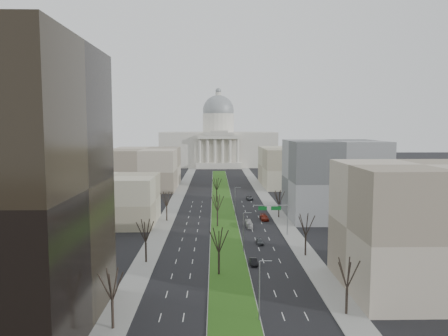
{
  "coord_description": "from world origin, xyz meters",
  "views": [
    {
      "loc": [
        -2.8,
        -41.42,
        28.65
      ],
      "look_at": [
        0.61,
        114.58,
        13.39
      ],
      "focal_mm": 35.0,
      "sensor_mm": 36.0,
      "label": 1
    }
  ],
  "objects": [
    {
      "name": "streetlamp_median_b",
      "position": [
        3.76,
        55.0,
        4.81
      ],
      "size": [
        1.9,
        0.2,
        9.16
      ],
      "color": "gray",
      "rests_on": "ground"
    },
    {
      "name": "sidewalk_right",
      "position": [
        17.5,
        95.0,
        0.07
      ],
      "size": [
        5.0,
        330.0,
        0.15
      ],
      "primitive_type": "cube",
      "color": "gray",
      "rests_on": "ground"
    },
    {
      "name": "streetlamp_median_c",
      "position": [
        3.76,
        95.0,
        4.81
      ],
      "size": [
        1.9,
        0.2,
        9.16
      ],
      "color": "gray",
      "rests_on": "ground"
    },
    {
      "name": "building_grey_right",
      "position": [
        34.0,
        92.0,
        12.0
      ],
      "size": [
        28.0,
        26.0,
        24.0
      ],
      "primitive_type": "cube",
      "color": "#575A5C",
      "rests_on": "ground"
    },
    {
      "name": "car_grey_far",
      "position": [
        10.78,
        125.32,
        0.72
      ],
      "size": [
        2.52,
        5.25,
        1.44
      ],
      "primitive_type": "imported",
      "rotation": [
        0.0,
        0.0,
        0.02
      ],
      "color": "#424448",
      "rests_on": "ground"
    },
    {
      "name": "tree_median_b",
      "position": [
        -2.0,
        80.0,
        7.0
      ],
      "size": [
        5.4,
        5.4,
        9.72
      ],
      "color": "black",
      "rests_on": "ground"
    },
    {
      "name": "tree_right_near",
      "position": [
        17.2,
        22.0,
        6.69
      ],
      "size": [
        5.16,
        5.16,
        9.29
      ],
      "color": "black",
      "rests_on": "ground"
    },
    {
      "name": "mast_arm_signs",
      "position": [
        13.49,
        70.03,
        6.11
      ],
      "size": [
        9.12,
        0.24,
        8.09
      ],
      "color": "gray",
      "rests_on": "ground"
    },
    {
      "name": "tree_median_c",
      "position": [
        -2.0,
        120.0,
        7.0
      ],
      "size": [
        5.4,
        5.4,
        9.72
      ],
      "color": "black",
      "rests_on": "ground"
    },
    {
      "name": "sidewalk_left",
      "position": [
        -17.5,
        95.0,
        0.07
      ],
      "size": [
        5.0,
        330.0,
        0.15
      ],
      "primitive_type": "cube",
      "color": "gray",
      "rests_on": "ground"
    },
    {
      "name": "box_van",
      "position": [
        6.86,
        79.33,
        0.92
      ],
      "size": [
        1.75,
        6.68,
        1.85
      ],
      "primitive_type": "imported",
      "rotation": [
        0.0,
        0.0,
        0.03
      ],
      "color": "#B9B9B9",
      "rests_on": "ground"
    },
    {
      "name": "car_black",
      "position": [
        5.2,
        46.01,
        0.67
      ],
      "size": [
        1.57,
        4.11,
        1.34
      ],
      "primitive_type": "imported",
      "rotation": [
        0.0,
        0.0,
        0.04
      ],
      "color": "black",
      "rests_on": "ground"
    },
    {
      "name": "tree_left_near",
      "position": [
        -17.2,
        18.0,
        6.61
      ],
      "size": [
        5.1,
        5.1,
        9.18
      ],
      "color": "black",
      "rests_on": "ground"
    },
    {
      "name": "capitol",
      "position": [
        0.0,
        269.59,
        16.31
      ],
      "size": [
        80.0,
        46.0,
        55.0
      ],
      "color": "beige",
      "rests_on": "ground"
    },
    {
      "name": "car_red",
      "position": [
        12.26,
        88.73,
        0.82
      ],
      "size": [
        2.49,
        5.73,
        1.64
      ],
      "primitive_type": "imported",
      "rotation": [
        0.0,
        0.0,
        0.03
      ],
      "color": "maroon",
      "rests_on": "ground"
    },
    {
      "name": "building_far_right",
      "position": [
        35.0,
        165.0,
        9.0
      ],
      "size": [
        30.0,
        40.0,
        18.0
      ],
      "primitive_type": "cube",
      "color": "tan",
      "rests_on": "ground"
    },
    {
      "name": "streetlamp_median_a",
      "position": [
        3.76,
        20.0,
        4.81
      ],
      "size": [
        1.9,
        0.2,
        9.16
      ],
      "color": "gray",
      "rests_on": "ground"
    },
    {
      "name": "tree_right_mid",
      "position": [
        17.2,
        52.0,
        7.16
      ],
      "size": [
        5.52,
        5.52,
        9.94
      ],
      "color": "black",
      "rests_on": "ground"
    },
    {
      "name": "tree_left_far",
      "position": [
        -17.2,
        88.0,
        6.84
      ],
      "size": [
        5.28,
        5.28,
        9.5
      ],
      "color": "black",
      "rests_on": "ground"
    },
    {
      "name": "building_far_left",
      "position": [
        -35.0,
        160.0,
        9.0
      ],
      "size": [
        30.0,
        40.0,
        18.0
      ],
      "primitive_type": "cube",
      "color": "gray",
      "rests_on": "ground"
    },
    {
      "name": "ground",
      "position": [
        0.0,
        120.0,
        0.0
      ],
      "size": [
        600.0,
        600.0,
        0.0
      ],
      "primitive_type": "plane",
      "color": "black",
      "rests_on": "ground"
    },
    {
      "name": "tree_median_a",
      "position": [
        -2.0,
        40.0,
        7.0
      ],
      "size": [
        5.4,
        5.4,
        9.72
      ],
      "color": "black",
      "rests_on": "ground"
    },
    {
      "name": "building_tan_right",
      "position": [
        33.0,
        32.0,
        11.0
      ],
      "size": [
        26.0,
        24.0,
        22.0
      ],
      "primitive_type": "cube",
      "color": "gray",
      "rests_on": "ground"
    },
    {
      "name": "car_grey_near",
      "position": [
        8.12,
        61.66,
        0.66
      ],
      "size": [
        1.84,
        4.0,
        1.33
      ],
      "primitive_type": "imported",
      "rotation": [
        0.0,
        0.0,
        0.07
      ],
      "color": "#484B4F",
      "rests_on": "ground"
    },
    {
      "name": "tree_left_mid",
      "position": [
        -17.2,
        48.0,
        7.0
      ],
      "size": [
        5.4,
        5.4,
        9.72
      ],
      "color": "black",
      "rests_on": "ground"
    },
    {
      "name": "median",
      "position": [
        0.0,
        118.99,
        0.1
      ],
      "size": [
        8.0,
        222.03,
        0.2
      ],
      "color": "#999993",
      "rests_on": "ground"
    },
    {
      "name": "building_beige_left",
      "position": [
        -33.0,
        85.0,
        7.0
      ],
      "size": [
        26.0,
        22.0,
        14.0
      ],
      "primitive_type": "cube",
      "color": "tan",
      "rests_on": "ground"
    },
    {
      "name": "tree_right_far",
      "position": [
        17.2,
        92.0,
        6.53
      ],
      "size": [
        5.04,
        5.04,
        9.07
      ],
      "color": "black",
      "rests_on": "ground"
    }
  ]
}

